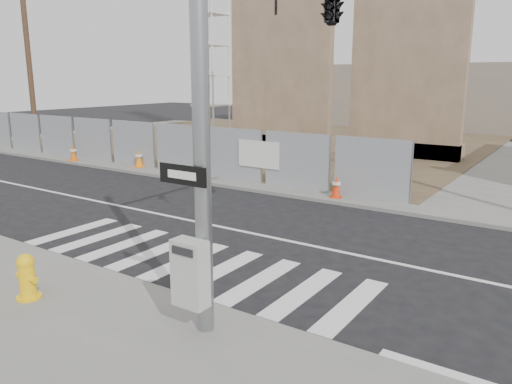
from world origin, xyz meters
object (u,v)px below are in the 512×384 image
Objects in this scene: signal_pole at (296,35)px; traffic_cone_b at (139,158)px; traffic_cone_d at (336,187)px; crane_tower at (209,0)px; fire_hydrant at (27,276)px; traffic_cone_a at (73,153)px; traffic_cone_c at (233,168)px.

signal_pole reaches higher than traffic_cone_b.
traffic_cone_d is (-2.09, 6.54, -4.30)m from signal_pole.
crane_tower is 28.06m from fire_hydrant.
traffic_cone_b reaches higher than traffic_cone_a.
fire_hydrant is at bearing -51.47° from traffic_cone_b.
traffic_cone_a is 1.05× the size of traffic_cone_d.
fire_hydrant is (14.11, -22.73, -8.49)m from crane_tower.
signal_pole reaches higher than traffic_cone_a.
traffic_cone_c is at bearing 6.66° from traffic_cone_a.
traffic_cone_a is 13.62m from traffic_cone_d.
crane_tower reaches higher than fire_hydrant.
signal_pole is at bearing -30.24° from traffic_cone_b.
signal_pole is 9.47× the size of traffic_cone_d.
traffic_cone_b is (-8.40, 10.55, -0.03)m from fire_hydrant.
traffic_cone_b is at bearing 149.76° from signal_pole.
signal_pole is 8.77× the size of traffic_cone_b.
crane_tower is at bearing 98.01° from traffic_cone_a.
traffic_cone_b is at bearing 178.05° from traffic_cone_d.
traffic_cone_a is (1.79, -12.69, -8.53)m from crane_tower.
signal_pole is 9.28× the size of traffic_cone_c.
crane_tower is 15.40m from traffic_cone_a.
traffic_cone_d is at bearing -9.58° from traffic_cone_c.
fire_hydrant is 13.49m from traffic_cone_b.
crane_tower is 21.48× the size of fire_hydrant.
traffic_cone_a reaches higher than traffic_cone_c.
traffic_cone_c is (-3.60, 11.05, -0.05)m from fire_hydrant.
fire_hydrant is 10.31m from traffic_cone_d.
signal_pole is 6.56m from fire_hydrant.
crane_tower is at bearing 115.10° from traffic_cone_b.
traffic_cone_a is (-15.71, 6.35, -4.28)m from signal_pole.
signal_pole is at bearing -22.01° from traffic_cone_a.
traffic_cone_b is at bearing -174.10° from traffic_cone_c.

